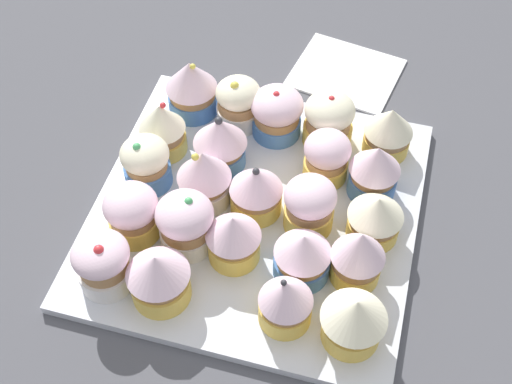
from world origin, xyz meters
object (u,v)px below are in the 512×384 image
(cupcake_7, at_px, (203,179))
(cupcake_8, at_px, (186,223))
(cupcake_3, at_px, (132,212))
(cupcake_21, at_px, (358,255))
(cupcake_5, at_px, (238,103))
(napkin, at_px, (346,72))
(cupcake_0, at_px, (191,87))
(cupcake_14, at_px, (327,156))
(cupcake_16, at_px, (303,255))
(cupcake_15, at_px, (310,205))
(cupcake_13, at_px, (329,120))
(cupcake_18, at_px, (389,130))
(cupcake_19, at_px, (375,170))
(cupcake_1, at_px, (162,128))
(cupcake_20, at_px, (375,220))
(cupcake_9, at_px, (158,276))
(cupcake_4, at_px, (103,263))
(cupcake_6, at_px, (220,141))
(cupcake_17, at_px, (286,301))
(cupcake_10, at_px, (277,113))
(baking_tray, at_px, (256,211))
(cupcake_12, at_px, (233,237))
(cupcake_22, at_px, (354,319))
(cupcake_2, at_px, (146,163))
(cupcake_11, at_px, (256,192))

(cupcake_7, relative_size, cupcake_8, 1.07)
(cupcake_3, xyz_separation_m, cupcake_21, (-0.01, 0.24, 0.00))
(cupcake_5, height_order, napkin, cupcake_5)
(cupcake_0, xyz_separation_m, cupcake_14, (0.06, 0.18, -0.01))
(cupcake_14, distance_m, cupcake_16, 0.14)
(cupcake_8, distance_m, cupcake_15, 0.13)
(cupcake_13, bearing_deg, cupcake_18, 92.22)
(cupcake_5, height_order, cupcake_19, cupcake_19)
(cupcake_1, bearing_deg, cupcake_7, 48.52)
(cupcake_8, xyz_separation_m, cupcake_19, (-0.12, 0.18, 0.00))
(cupcake_20, bearing_deg, cupcake_9, -57.08)
(cupcake_9, distance_m, cupcake_21, 0.20)
(cupcake_9, xyz_separation_m, cupcake_20, (-0.13, 0.20, -0.00))
(cupcake_21, bearing_deg, cupcake_4, -73.50)
(cupcake_19, bearing_deg, cupcake_3, -62.66)
(napkin, bearing_deg, cupcake_6, -28.97)
(cupcake_9, xyz_separation_m, cupcake_16, (-0.06, 0.13, -0.00))
(cupcake_6, height_order, cupcake_17, cupcake_6)
(cupcake_1, distance_m, cupcake_4, 0.19)
(cupcake_9, relative_size, cupcake_10, 1.03)
(cupcake_13, bearing_deg, cupcake_6, -59.06)
(cupcake_1, distance_m, cupcake_16, 0.24)
(baking_tray, relative_size, cupcake_12, 5.27)
(cupcake_8, bearing_deg, cupcake_22, 71.52)
(cupcake_12, relative_size, cupcake_14, 1.04)
(cupcake_8, height_order, cupcake_18, cupcake_8)
(cupcake_0, xyz_separation_m, cupcake_20, (0.14, 0.25, -0.01))
(cupcake_7, relative_size, cupcake_18, 1.18)
(cupcake_19, relative_size, cupcake_21, 0.97)
(cupcake_9, height_order, cupcake_16, cupcake_9)
(cupcake_6, height_order, cupcake_20, cupcake_6)
(cupcake_10, bearing_deg, cupcake_12, 0.21)
(cupcake_17, relative_size, cupcake_20, 1.11)
(cupcake_2, relative_size, cupcake_22, 1.00)
(cupcake_5, bearing_deg, cupcake_17, 25.73)
(cupcake_6, xyz_separation_m, cupcake_16, (0.12, 0.13, -0.00))
(cupcake_4, height_order, cupcake_5, same)
(cupcake_17, bearing_deg, cupcake_4, -88.00)
(cupcake_0, bearing_deg, cupcake_22, 44.01)
(napkin, bearing_deg, cupcake_14, 2.75)
(cupcake_6, relative_size, napkin, 0.55)
(cupcake_1, bearing_deg, cupcake_10, 116.83)
(cupcake_0, bearing_deg, cupcake_10, 85.01)
(cupcake_3, distance_m, cupcake_6, 0.14)
(cupcake_0, xyz_separation_m, cupcake_21, (0.19, 0.24, -0.00))
(cupcake_5, bearing_deg, cupcake_20, 55.48)
(cupcake_3, height_order, cupcake_11, cupcake_11)
(cupcake_17, xyz_separation_m, napkin, (-0.39, -0.01, -0.04))
(cupcake_16, bearing_deg, cupcake_19, 157.30)
(cupcake_4, relative_size, cupcake_8, 0.95)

